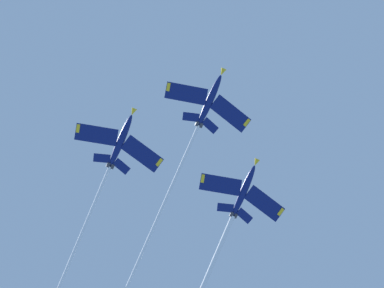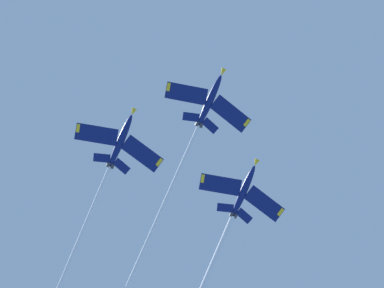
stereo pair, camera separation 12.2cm
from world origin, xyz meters
TOP-DOWN VIEW (x-y plane):
  - jet_lead at (-10.18, 20.15)m, footprint 49.35×19.84m
  - jet_left_wing at (-25.55, 38.33)m, footprint 48.25×19.79m
  - jet_right_wing at (-26.48, 9.04)m, footprint 44.29×19.76m

SIDE VIEW (x-z plane):
  - jet_left_wing at x=-25.55m, z-range 161.65..175.47m
  - jet_right_wing at x=-26.48m, z-range 163.15..175.44m
  - jet_lead at x=-10.18m, z-range 166.20..180.72m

